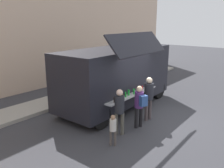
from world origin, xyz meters
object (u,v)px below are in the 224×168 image
customer_mid_with_backpack (140,103)px  customer_front_ordering (148,95)px  trash_bin (131,74)px  food_truck_main (117,75)px  customer_rear_waiting (119,108)px  child_near_queue (113,127)px

customer_mid_with_backpack → customer_front_ordering: bearing=-62.5°
trash_bin → customer_front_ordering: (-4.92, -4.31, 0.62)m
food_truck_main → trash_bin: food_truck_main is taller
customer_front_ordering → customer_rear_waiting: 1.73m
customer_front_ordering → customer_mid_with_backpack: size_ratio=1.10×
customer_mid_with_backpack → customer_rear_waiting: bearing=94.2°
customer_rear_waiting → customer_mid_with_backpack: bearing=-43.3°
customer_front_ordering → customer_rear_waiting: bearing=92.3°
food_truck_main → child_near_queue: size_ratio=5.81×
child_near_queue → customer_rear_waiting: bearing=-13.5°
food_truck_main → customer_front_ordering: (-0.49, -1.99, -0.44)m
food_truck_main → customer_front_ordering: food_truck_main is taller
customer_mid_with_backpack → food_truck_main: bearing=-12.9°
food_truck_main → customer_rear_waiting: food_truck_main is taller
customer_rear_waiting → child_near_queue: size_ratio=1.58×
customer_rear_waiting → child_near_queue: 0.89m
child_near_queue → trash_bin: bearing=-5.4°
customer_mid_with_backpack → customer_rear_waiting: size_ratio=0.98×
customer_front_ordering → child_near_queue: (-2.47, -0.21, -0.42)m
child_near_queue → food_truck_main: bearing=-0.3°
trash_bin → customer_rear_waiting: customer_rear_waiting is taller
customer_front_ordering → customer_mid_with_backpack: (-0.83, -0.12, -0.06)m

